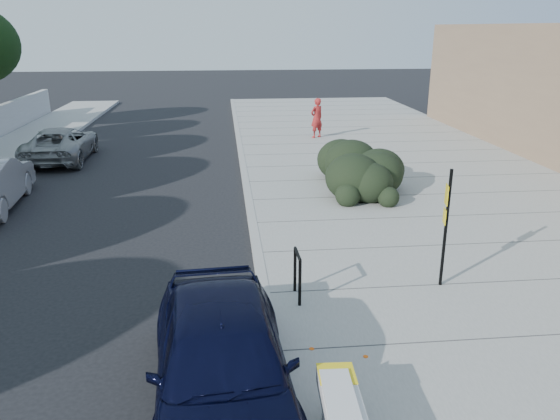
% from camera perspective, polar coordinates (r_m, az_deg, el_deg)
% --- Properties ---
extents(ground, '(120.00, 120.00, 0.00)m').
position_cam_1_polar(ground, '(10.68, -1.63, -9.37)').
color(ground, black).
rests_on(ground, ground).
extents(sidewalk_near, '(11.20, 50.00, 0.15)m').
position_cam_1_polar(sidewalk_near, '(16.48, 16.76, 0.34)').
color(sidewalk_near, gray).
rests_on(sidewalk_near, ground).
extents(curb_near, '(0.22, 50.00, 0.17)m').
position_cam_1_polar(curb_near, '(15.25, -3.07, -0.29)').
color(curb_near, '#9E9E99').
rests_on(curb_near, ground).
extents(bike_rack, '(0.07, 0.64, 0.93)m').
position_cam_1_polar(bike_rack, '(10.19, 1.83, -6.36)').
color(bike_rack, black).
rests_on(bike_rack, sidewalk_near).
extents(sign_post, '(0.12, 0.27, 2.36)m').
position_cam_1_polar(sign_post, '(10.88, 16.93, -1.06)').
color(sign_post, black).
rests_on(sign_post, sidewalk_near).
extents(hedge, '(3.14, 4.55, 1.55)m').
position_cam_1_polar(hedge, '(17.48, 8.87, 4.84)').
color(hedge, black).
rests_on(hedge, sidewalk_near).
extents(sedan_navy, '(2.17, 4.78, 1.59)m').
position_cam_1_polar(sedan_navy, '(7.56, -6.07, -15.36)').
color(sedan_navy, black).
rests_on(sedan_navy, ground).
extents(suv_silver, '(2.28, 4.77, 1.31)m').
position_cam_1_polar(suv_silver, '(23.24, -21.93, 6.43)').
color(suv_silver, gray).
rests_on(suv_silver, ground).
extents(pedestrian, '(0.78, 0.70, 1.80)m').
position_cam_1_polar(pedestrian, '(25.45, 3.85, 9.57)').
color(pedestrian, maroon).
rests_on(pedestrian, sidewalk_near).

